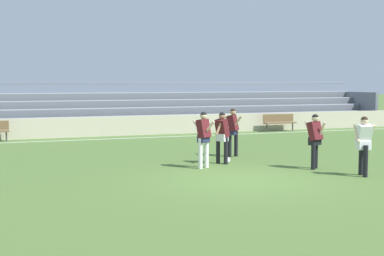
{
  "coord_description": "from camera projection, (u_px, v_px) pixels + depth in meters",
  "views": [
    {
      "loc": [
        -6.13,
        -12.66,
        2.61
      ],
      "look_at": [
        0.27,
        4.63,
        1.01
      ],
      "focal_mm": 49.84,
      "sensor_mm": 36.0,
      "label": 1
    }
  ],
  "objects": [
    {
      "name": "soccer_ball",
      "position": [
        227.0,
        160.0,
        17.03
      ],
      "size": [
        0.22,
        0.22,
        0.22
      ],
      "primitive_type": "sphere",
      "color": "white",
      "rests_on": "ground"
    },
    {
      "name": "player_dark_on_ball",
      "position": [
        222.0,
        133.0,
        16.96
      ],
      "size": [
        0.64,
        0.49,
        1.65
      ],
      "color": "black",
      "rests_on": "ground"
    },
    {
      "name": "player_white_wide_right",
      "position": [
        364.0,
        141.0,
        14.73
      ],
      "size": [
        0.52,
        0.47,
        1.67
      ],
      "color": "black",
      "rests_on": "ground"
    },
    {
      "name": "sideline_wall",
      "position": [
        129.0,
        126.0,
        26.06
      ],
      "size": [
        48.0,
        0.16,
        0.94
      ],
      "primitive_type": "cube",
      "color": "beige",
      "rests_on": "ground"
    },
    {
      "name": "player_dark_trailing_run",
      "position": [
        204.0,
        135.0,
        16.09
      ],
      "size": [
        0.5,
        0.72,
        1.71
      ],
      "color": "white",
      "rests_on": "ground"
    },
    {
      "name": "bleacher_stand",
      "position": [
        154.0,
        110.0,
        29.4
      ],
      "size": [
        27.6,
        3.54,
        2.56
      ],
      "color": "#9EA3AD",
      "rests_on": "ground"
    },
    {
      "name": "ground_plane",
      "position": [
        243.0,
        180.0,
        14.17
      ],
      "size": [
        160.0,
        160.0,
        0.0
      ],
      "primitive_type": "plane",
      "color": "#4C6B30"
    },
    {
      "name": "player_dark_deep_cover",
      "position": [
        315.0,
        137.0,
        15.94
      ],
      "size": [
        0.47,
        0.56,
        1.65
      ],
      "color": "black",
      "rests_on": "ground"
    },
    {
      "name": "field_line_sideline",
      "position": [
        136.0,
        138.0,
        24.9
      ],
      "size": [
        44.0,
        0.12,
        0.01
      ],
      "primitive_type": "cube",
      "color": "white",
      "rests_on": "ground"
    },
    {
      "name": "bench_far_right",
      "position": [
        279.0,
        121.0,
        28.27
      ],
      "size": [
        1.8,
        0.4,
        0.9
      ],
      "color": "brown",
      "rests_on": "ground"
    },
    {
      "name": "player_dark_wide_left",
      "position": [
        233.0,
        128.0,
        18.6
      ],
      "size": [
        0.51,
        0.68,
        1.69
      ],
      "color": "black",
      "rests_on": "ground"
    }
  ]
}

